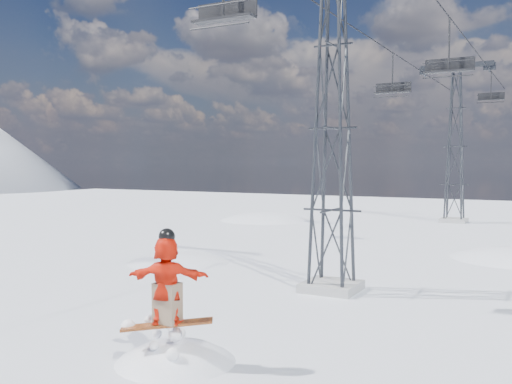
# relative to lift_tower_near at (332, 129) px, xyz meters

# --- Properties ---
(ground) EXTENTS (120.00, 120.00, 0.00)m
(ground) POSITION_rel_lift_tower_near_xyz_m (-0.80, -8.00, -5.47)
(ground) COLOR white
(ground) RESTS_ON ground
(lift_tower_near) EXTENTS (5.20, 1.80, 11.43)m
(lift_tower_near) POSITION_rel_lift_tower_near_xyz_m (0.00, 0.00, 0.00)
(lift_tower_near) COLOR #999999
(lift_tower_near) RESTS_ON ground
(lift_tower_far) EXTENTS (5.20, 1.80, 11.43)m
(lift_tower_far) POSITION_rel_lift_tower_near_xyz_m (0.00, 25.00, 0.00)
(lift_tower_far) COLOR #999999
(lift_tower_far) RESTS_ON ground
(haul_cables) EXTENTS (4.46, 51.00, 0.06)m
(haul_cables) POSITION_rel_lift_tower_near_xyz_m (0.00, 11.50, 5.38)
(haul_cables) COLOR black
(haul_cables) RESTS_ON ground
(lift_chair_near) EXTENTS (2.03, 0.58, 2.52)m
(lift_chair_near) POSITION_rel_lift_tower_near_xyz_m (-2.20, -3.30, 3.36)
(lift_chair_near) COLOR black
(lift_chair_near) RESTS_ON ground
(lift_chair_mid) EXTENTS (2.18, 0.63, 2.70)m
(lift_chair_mid) POSITION_rel_lift_tower_near_xyz_m (2.20, 8.94, 3.22)
(lift_chair_mid) COLOR black
(lift_chair_mid) RESTS_ON ground
(lift_chair_far) EXTENTS (2.13, 0.61, 2.64)m
(lift_chair_far) POSITION_rel_lift_tower_near_xyz_m (-2.20, 15.96, 3.27)
(lift_chair_far) COLOR black
(lift_chair_far) RESTS_ON ground
(lift_chair_extra) EXTENTS (1.81, 0.52, 2.25)m
(lift_chair_extra) POSITION_rel_lift_tower_near_xyz_m (2.20, 26.28, 3.58)
(lift_chair_extra) COLOR black
(lift_chair_extra) RESTS_ON ground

